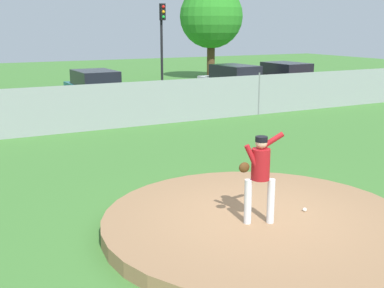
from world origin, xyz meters
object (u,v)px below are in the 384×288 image
(parked_car_white, at_px, (235,82))
(traffic_light_far, at_px, (162,32))
(pitcher_youth, at_px, (260,170))
(parked_car_red, at_px, (286,79))
(traffic_cone_orange, at_px, (37,102))
(parked_car_teal, at_px, (96,91))
(baseball, at_px, (305,210))

(parked_car_white, relative_size, traffic_light_far, 0.96)
(pitcher_youth, height_order, parked_car_red, pitcher_youth)
(parked_car_white, height_order, traffic_cone_orange, parked_car_white)
(pitcher_youth, relative_size, traffic_light_far, 0.34)
(parked_car_teal, relative_size, traffic_light_far, 0.87)
(traffic_cone_orange, distance_m, traffic_light_far, 8.60)
(pitcher_youth, height_order, traffic_cone_orange, pitcher_youth)
(parked_car_white, xyz_separation_m, traffic_cone_orange, (-9.76, 1.41, -0.53))
(pitcher_youth, xyz_separation_m, parked_car_white, (8.99, 15.06, -0.44))
(pitcher_youth, bearing_deg, parked_car_white, 59.16)
(parked_car_red, bearing_deg, baseball, -126.70)
(baseball, bearing_deg, pitcher_youth, -177.13)
(baseball, xyz_separation_m, parked_car_white, (7.90, 15.00, 0.49))
(parked_car_teal, bearing_deg, traffic_light_far, 41.37)
(baseball, relative_size, traffic_cone_orange, 0.13)
(baseball, relative_size, parked_car_red, 0.02)
(traffic_cone_orange, xyz_separation_m, traffic_light_far, (7.54, 2.78, 3.04))
(pitcher_youth, bearing_deg, parked_car_teal, 84.36)
(parked_car_teal, height_order, parked_car_white, parked_car_teal)
(parked_car_teal, distance_m, traffic_cone_orange, 2.98)
(traffic_cone_orange, height_order, traffic_light_far, traffic_light_far)
(parked_car_red, bearing_deg, traffic_light_far, 140.41)
(parked_car_teal, xyz_separation_m, parked_car_red, (10.67, 0.29, -0.02))
(parked_car_white, bearing_deg, traffic_cone_orange, 171.77)
(traffic_light_far, bearing_deg, parked_car_red, -39.59)
(baseball, distance_m, traffic_light_far, 20.24)
(pitcher_youth, bearing_deg, baseball, 2.87)
(pitcher_youth, relative_size, parked_car_white, 0.35)
(baseball, xyz_separation_m, parked_car_teal, (0.35, 14.49, 0.52))
(pitcher_youth, relative_size, parked_car_red, 0.36)
(parked_car_white, bearing_deg, parked_car_teal, -176.12)
(parked_car_teal, distance_m, parked_car_red, 10.68)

